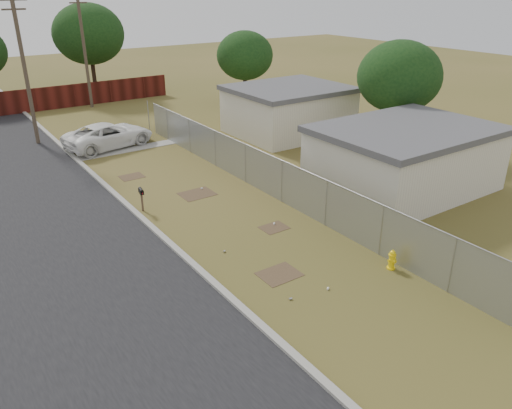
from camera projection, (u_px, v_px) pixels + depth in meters
ground at (224, 218)px, 21.53m from camera, size 120.00×120.00×0.00m
street at (18, 193)px, 24.07m from camera, size 15.10×60.00×0.12m
chainlink_fence at (269, 179)px, 23.60m from camera, size 0.10×27.06×2.02m
utility_poles at (14, 58)px, 33.24m from camera, size 12.60×8.24×9.00m
houses at (341, 131)px, 28.28m from camera, size 9.30×17.24×3.10m
horizon_trees at (71, 50)px, 37.78m from camera, size 33.32×31.94×7.78m
fire_hydrant at (392, 260)px, 17.57m from camera, size 0.34×0.34×0.76m
mailbox at (141, 193)px, 21.85m from camera, size 0.23×0.47×1.07m
pickup_truck at (109, 135)px, 30.47m from camera, size 5.82×3.50×1.51m
scattered_litter at (258, 244)px, 19.32m from camera, size 3.07×10.19×0.07m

